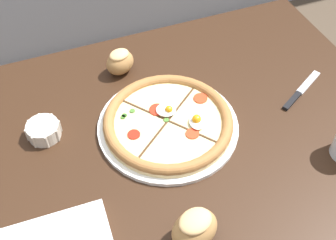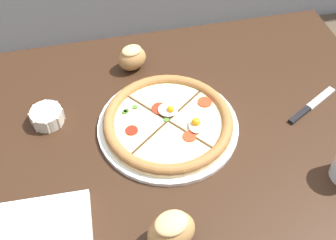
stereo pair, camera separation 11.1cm
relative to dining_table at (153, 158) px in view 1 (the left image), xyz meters
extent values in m
cube|color=#331E11|center=(0.00, 0.00, 0.08)|extent=(1.37, 0.88, 0.03)
cube|color=#331E11|center=(0.64, 0.39, -0.29)|extent=(0.06, 0.06, 0.72)
cylinder|color=white|center=(0.05, 0.01, 0.10)|extent=(0.38, 0.38, 0.01)
cylinder|color=#E5C684|center=(0.05, 0.01, 0.12)|extent=(0.35, 0.35, 0.01)
cylinder|color=beige|center=(0.05, 0.01, 0.12)|extent=(0.30, 0.30, 0.00)
torus|color=#A36B38|center=(0.05, 0.01, 0.13)|extent=(0.35, 0.35, 0.03)
cube|color=#472D19|center=(0.11, 0.06, 0.13)|extent=(0.12, 0.10, 0.00)
cube|color=#472D19|center=(0.01, 0.07, 0.13)|extent=(0.10, 0.12, 0.00)
cube|color=#472D19|center=(-0.01, -0.03, 0.13)|extent=(0.12, 0.10, 0.00)
cube|color=#472D19|center=(0.10, -0.05, 0.13)|extent=(0.10, 0.12, 0.00)
cylinder|color=red|center=(-0.05, 0.00, 0.13)|extent=(0.03, 0.03, 0.00)
cylinder|color=red|center=(0.09, -0.05, 0.13)|extent=(0.04, 0.04, 0.00)
cylinder|color=red|center=(0.17, 0.06, 0.13)|extent=(0.04, 0.04, 0.00)
cylinder|color=red|center=(0.04, 0.06, 0.13)|extent=(0.04, 0.04, 0.00)
ellipsoid|color=white|center=(0.06, 0.05, 0.13)|extent=(0.07, 0.07, 0.01)
sphere|color=orange|center=(0.07, 0.04, 0.14)|extent=(0.02, 0.02, 0.02)
ellipsoid|color=white|center=(0.12, -0.03, 0.13)|extent=(0.05, 0.06, 0.01)
sphere|color=orange|center=(0.12, -0.02, 0.14)|extent=(0.02, 0.02, 0.02)
cylinder|color=#2D5B1E|center=(0.06, 0.04, 0.13)|extent=(0.01, 0.01, 0.00)
cylinder|color=#2D5B1E|center=(0.06, 0.06, 0.13)|extent=(0.01, 0.01, 0.00)
cylinder|color=#386B23|center=(-0.06, 0.07, 0.13)|extent=(0.01, 0.01, 0.00)
cylinder|color=#2D5B1E|center=(-0.05, 0.07, 0.13)|extent=(0.01, 0.01, 0.00)
cylinder|color=#477A2D|center=(0.05, 0.02, 0.13)|extent=(0.01, 0.01, 0.00)
cylinder|color=#477A2D|center=(-0.03, 0.08, 0.13)|extent=(0.01, 0.01, 0.00)
cylinder|color=silver|center=(-0.26, 0.11, 0.12)|extent=(0.09, 0.09, 0.04)
cylinder|color=gold|center=(-0.26, 0.11, 0.13)|extent=(0.07, 0.07, 0.02)
cylinder|color=silver|center=(-0.22, 0.11, 0.12)|extent=(0.01, 0.01, 0.04)
cylinder|color=silver|center=(-0.23, 0.14, 0.12)|extent=(0.01, 0.01, 0.04)
cylinder|color=silver|center=(-0.26, 0.15, 0.12)|extent=(0.01, 0.01, 0.04)
cylinder|color=silver|center=(-0.29, 0.14, 0.12)|extent=(0.01, 0.01, 0.04)
cylinder|color=silver|center=(-0.31, 0.11, 0.12)|extent=(0.01, 0.01, 0.04)
cylinder|color=silver|center=(-0.29, 0.08, 0.12)|extent=(0.01, 0.01, 0.04)
cylinder|color=silver|center=(-0.26, 0.06, 0.12)|extent=(0.01, 0.01, 0.04)
cylinder|color=silver|center=(-0.23, 0.08, 0.12)|extent=(0.01, 0.01, 0.04)
ellipsoid|color=#B27F47|center=(-0.01, -0.31, 0.14)|extent=(0.12, 0.10, 0.09)
ellipsoid|color=#EAB775|center=(-0.01, -0.31, 0.18)|extent=(0.09, 0.07, 0.03)
ellipsoid|color=#B27F47|center=(0.00, 0.27, 0.14)|extent=(0.10, 0.09, 0.07)
ellipsoid|color=#EAB775|center=(0.00, 0.27, 0.17)|extent=(0.07, 0.07, 0.02)
cube|color=silver|center=(0.50, 0.02, 0.10)|extent=(0.11, 0.07, 0.01)
cube|color=black|center=(0.42, -0.03, 0.10)|extent=(0.08, 0.05, 0.01)
camera|label=1|loc=(-0.22, -0.67, 0.97)|focal=45.00mm
camera|label=2|loc=(-0.11, -0.71, 0.97)|focal=45.00mm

